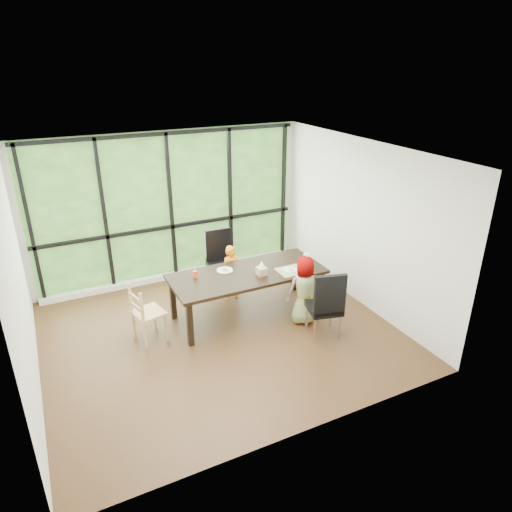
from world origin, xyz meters
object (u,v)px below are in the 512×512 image
(orange_cup, at_px, (195,274))
(green_cup, at_px, (311,264))
(chair_end_beech, at_px, (149,313))
(tissue_box, at_px, (262,271))
(child_older, at_px, (305,290))
(plate_far, at_px, (225,270))
(dining_table, at_px, (248,294))
(plate_near, at_px, (290,270))
(white_mug, at_px, (306,256))
(chair_interior_leather, at_px, (324,303))
(child_toddler, at_px, (232,273))
(chair_window_leather, at_px, (222,261))

(orange_cup, relative_size, green_cup, 0.95)
(green_cup, bearing_deg, chair_end_beech, 173.98)
(tissue_box, bearing_deg, child_older, -36.28)
(child_older, distance_m, plate_far, 1.29)
(dining_table, height_order, plate_near, plate_near)
(green_cup, height_order, white_mug, green_cup)
(chair_interior_leather, height_order, child_older, child_older)
(plate_far, distance_m, tissue_box, 0.60)
(tissue_box, bearing_deg, child_toddler, 101.69)
(chair_end_beech, relative_size, green_cup, 8.24)
(child_older, distance_m, orange_cup, 1.70)
(chair_end_beech, distance_m, child_toddler, 1.71)
(child_toddler, bearing_deg, tissue_box, -78.60)
(dining_table, height_order, chair_end_beech, chair_end_beech)
(chair_end_beech, distance_m, tissue_box, 1.79)
(white_mug, xyz_separation_m, tissue_box, (-0.93, -0.20, 0.01))
(chair_window_leather, height_order, chair_end_beech, chair_window_leather)
(plate_far, bearing_deg, child_toddler, 54.06)
(child_toddler, height_order, plate_far, child_toddler)
(plate_near, bearing_deg, green_cup, -11.59)
(dining_table, height_order, chair_interior_leather, chair_interior_leather)
(child_toddler, relative_size, child_older, 0.88)
(plate_near, bearing_deg, child_older, -79.56)
(chair_interior_leather, xyz_separation_m, child_older, (-0.04, 0.46, 0.01))
(chair_interior_leather, xyz_separation_m, white_mug, (0.34, 1.06, 0.26))
(chair_end_beech, height_order, tissue_box, chair_end_beech)
(chair_window_leather, height_order, green_cup, chair_window_leather)
(plate_far, xyz_separation_m, white_mug, (1.39, -0.18, 0.04))
(chair_end_beech, xyz_separation_m, child_toddler, (1.59, 0.63, 0.03))
(chair_window_leather, distance_m, plate_far, 0.85)
(chair_interior_leather, xyz_separation_m, tissue_box, (-0.59, 0.86, 0.27))
(child_toddler, relative_size, plate_near, 4.16)
(chair_window_leather, xyz_separation_m, plate_far, (-0.27, -0.78, 0.22))
(chair_interior_leather, xyz_separation_m, chair_end_beech, (-2.33, 1.02, -0.09))
(child_toddler, height_order, orange_cup, child_toddler)
(dining_table, relative_size, chair_interior_leather, 2.23)
(white_mug, bearing_deg, plate_far, 172.63)
(chair_window_leather, bearing_deg, orange_cup, -131.60)
(orange_cup, distance_m, tissue_box, 1.02)
(dining_table, height_order, plate_far, plate_far)
(chair_window_leather, bearing_deg, child_older, -62.70)
(dining_table, relative_size, chair_window_leather, 2.23)
(child_older, bearing_deg, tissue_box, -21.62)
(chair_interior_leather, height_order, chair_end_beech, chair_interior_leather)
(dining_table, bearing_deg, plate_far, 144.06)
(chair_end_beech, xyz_separation_m, white_mug, (2.68, 0.05, 0.35))
(chair_window_leather, xyz_separation_m, green_cup, (1.01, -1.28, 0.26))
(plate_near, bearing_deg, chair_interior_leather, -82.71)
(plate_near, bearing_deg, plate_far, 155.44)
(green_cup, bearing_deg, child_older, -133.71)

